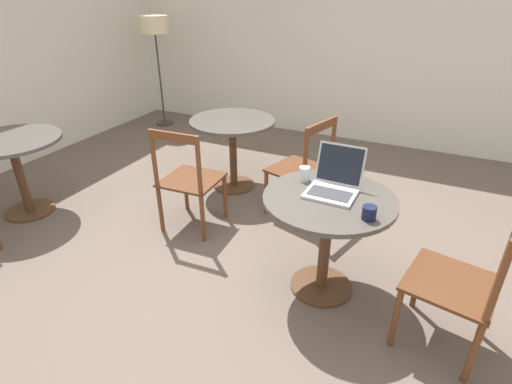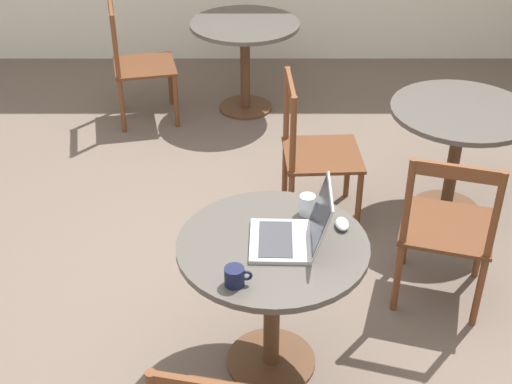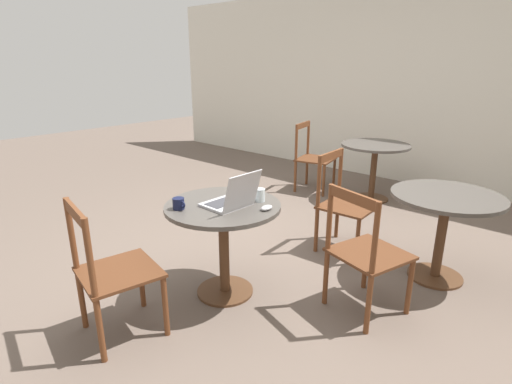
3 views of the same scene
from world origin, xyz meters
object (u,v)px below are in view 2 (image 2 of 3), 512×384
cafe_table_near (270,271)px  drinking_glass (305,205)px  chair_mid_front (444,229)px  chair_far_left (135,65)px  mouse (340,224)px  cafe_table_far (242,42)px  laptop (291,233)px  mug (232,276)px  chair_mid_left (312,152)px  cafe_table_mid (456,131)px

cafe_table_near → drinking_glass: drinking_glass is taller
chair_mid_front → cafe_table_near: bearing=-152.1°
chair_far_left → drinking_glass: size_ratio=9.53×
chair_mid_front → mouse: size_ratio=9.04×
cafe_table_far → laptop: 2.76m
chair_mid_front → laptop: size_ratio=2.66×
mouse → mug: 0.60m
mug → drinking_glass: bearing=57.1°
cafe_table_far → chair_mid_front: 2.50m
laptop → mouse: size_ratio=3.40×
cafe_table_near → chair_mid_left: 1.28m
cafe_table_mid → cafe_table_far: same height
cafe_table_near → cafe_table_mid: same height
cafe_table_mid → chair_mid_left: chair_mid_left is taller
mug → chair_mid_left: bearing=74.0°
cafe_table_mid → chair_far_left: (-2.08, 1.28, -0.12)m
cafe_table_mid → mug: (-1.28, -1.55, 0.19)m
chair_mid_front → chair_far_left: same height
chair_mid_front → chair_mid_left: (-0.61, 0.78, 0.00)m
mug → chair_far_left: bearing=105.7°
cafe_table_mid → cafe_table_far: bearing=131.4°
mouse → drinking_glass: drinking_glass is taller
mouse → laptop: bearing=-152.0°
cafe_table_mid → chair_mid_left: size_ratio=0.91×
mouse → mug: size_ratio=0.87×
cafe_table_far → mouse: 2.67m
cafe_table_far → chair_mid_front: (1.04, -2.27, -0.12)m
cafe_table_far → drinking_glass: (0.32, -2.52, 0.20)m
chair_mid_left → drinking_glass: (-0.12, -1.02, 0.31)m
cafe_table_mid → chair_mid_front: chair_mid_front is taller
drinking_glass → cafe_table_far: bearing=97.2°
cafe_table_far → laptop: laptop is taller
cafe_table_far → chair_far_left: (-0.79, -0.17, -0.12)m
cafe_table_near → chair_far_left: chair_far_left is taller
mouse → chair_far_left: bearing=117.2°
cafe_table_far → chair_mid_front: size_ratio=0.91×
chair_far_left → laptop: size_ratio=2.66×
cafe_table_near → mug: size_ratio=7.18×
chair_far_left → mug: bearing=-74.3°
cafe_table_near → cafe_table_far: bearing=93.3°
chair_mid_front → chair_mid_left: 0.98m
chair_mid_left → mug: 1.60m
cafe_table_far → chair_far_left: 0.82m
cafe_table_near → cafe_table_far: size_ratio=1.00×
cafe_table_far → drinking_glass: drinking_glass is taller
cafe_table_far → chair_far_left: chair_far_left is taller
cafe_table_far → chair_mid_left: 1.56m
mouse → mug: mug is taller
chair_far_left → mouse: size_ratio=9.04×
cafe_table_far → mug: (0.00, -3.01, 0.19)m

